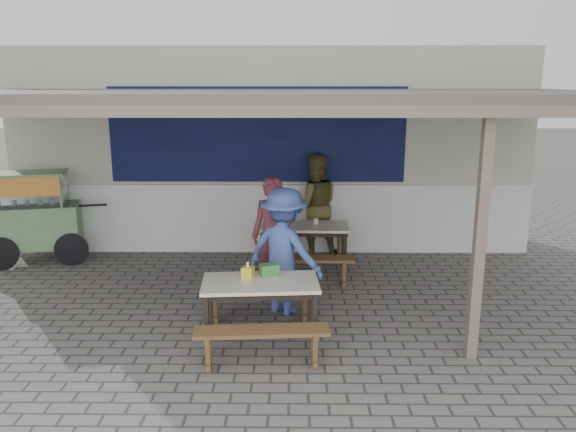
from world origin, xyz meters
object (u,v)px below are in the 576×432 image
Objects in this scene: patron_wall_side at (315,206)px; condiment_jar at (316,221)px; donation_box at (269,270)px; bench_left_wall at (304,238)px; bench_right_wall at (260,296)px; condiment_bowl at (284,222)px; patron_street_side at (273,237)px; vendor_cart at (36,214)px; bench_left_street at (303,265)px; table_left at (304,230)px; tissue_box at (248,272)px; patron_right_table at (284,251)px; bench_right_street at (262,339)px; table_right at (260,288)px.

patron_wall_side reaches higher than condiment_jar.
bench_left_wall is at bearing 81.37° from donation_box.
patron_wall_side is (0.77, 2.75, 0.54)m from bench_right_wall.
condiment_bowl is (0.27, 2.03, 0.44)m from bench_right_wall.
vendor_cart is at bearing 174.19° from patron_street_side.
bench_left_street is 0.88× the size of patron_street_side.
bench_left_street is at bearing -90.00° from table_left.
table_left is 0.78m from bench_left_street.
bench_left_wall is 3.23m from tissue_box.
vendor_cart is 4.59m from patron_right_table.
vendor_cart is 4.60m from patron_wall_side.
bench_right_street is 0.93m from donation_box.
table_right is at bearing -90.00° from bench_right_wall.
patron_wall_side is (0.18, 0.11, 0.54)m from bench_left_wall.
condiment_bowl is (-0.03, 1.70, -0.04)m from patron_right_table.
bench_right_street is at bearing -76.89° from patron_street_side.
table_left is 11.09× the size of tissue_box.
donation_box is at bearing -93.15° from condiment_bowl.
vendor_cart is 4.68m from tissue_box.
table_right is at bearing -51.78° from vendor_cart.
bench_left_street is 1.05m from patron_right_table.
bench_right_wall is 2.21m from condiment_jar.
condiment_bowl is at bearing 81.02° from table_right.
table_right is 10.67× the size of tissue_box.
bench_right_street is 0.86× the size of patron_right_table.
patron_right_table is at bearing 77.65° from donation_box.
tissue_box reaches higher than table_right.
donation_box is at bearing -99.22° from table_left.
patron_wall_side is 0.73m from condiment_jar.
bench_right_street is 3.27m from condiment_bowl.
table_left is 16.20× the size of condiment_jar.
condiment_bowl is (-0.50, 0.00, -0.02)m from condiment_jar.
patron_street_side is at bearing -120.19° from condiment_jar.
table_left reaches higher than bench_left_street.
donation_box is at bearing 72.07° from patron_wall_side.
table_right is 3.43m from patron_wall_side.
bench_left_street is 1.34m from bench_right_wall.
condiment_jar is at bearing 75.45° from donation_box.
vendor_cart is at bearing 3.90° from patron_right_table.
tissue_box reaches higher than bench_right_wall.
bench_left_wall is 3.87m from bench_right_street.
patron_street_side is at bearing -112.72° from table_left.
tissue_box is at bearing -106.45° from bench_right_wall.
condiment_jar is (0.68, 3.23, 0.46)m from bench_right_street.
patron_wall_side is at bearing 74.78° from tissue_box.
bench_left_wall and bench_right_wall have the same top height.
vendor_cart reaches higher than bench_right_street.
bench_left_wall is 17.25× the size of condiment_jar.
table_right reaches higher than bench_right_wall.
donation_box is 2.37× the size of condiment_jar.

